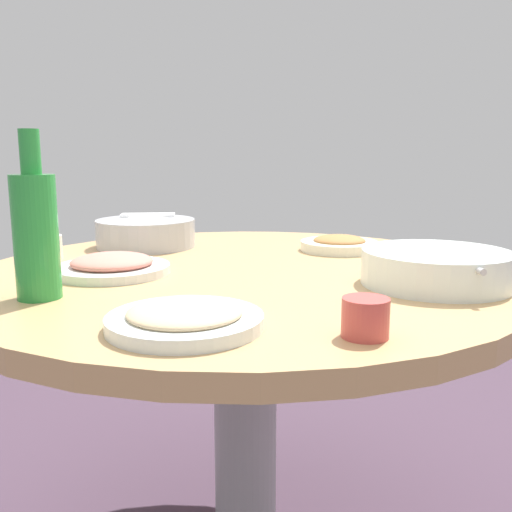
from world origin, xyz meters
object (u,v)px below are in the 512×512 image
(soup_bowl, at_px, (436,269))
(dish_noodles, at_px, (185,317))
(rice_bowl, at_px, (146,232))
(tea_cup_far, at_px, (46,248))
(green_bottle, at_px, (36,232))
(dish_tofu_braise, at_px, (339,244))
(dish_shrimp, at_px, (112,266))
(round_dining_table, at_px, (245,328))
(tea_cup_near, at_px, (365,318))

(soup_bowl, height_order, dish_noodles, soup_bowl)
(rice_bowl, bearing_deg, tea_cup_far, -72.97)
(soup_bowl, relative_size, green_bottle, 1.05)
(rice_bowl, height_order, dish_noodles, rice_bowl)
(rice_bowl, bearing_deg, soup_bowl, 29.92)
(dish_tofu_braise, distance_m, green_bottle, 0.79)
(dish_shrimp, height_order, dish_noodles, dish_shrimp)
(rice_bowl, relative_size, dish_shrimp, 1.09)
(dish_tofu_braise, bearing_deg, rice_bowl, -121.99)
(round_dining_table, distance_m, tea_cup_far, 0.52)
(rice_bowl, xyz_separation_m, green_bottle, (0.46, -0.31, 0.08))
(rice_bowl, height_order, dish_shrimp, rice_bowl)
(round_dining_table, distance_m, dish_shrimp, 0.32)
(round_dining_table, bearing_deg, tea_cup_near, -4.66)
(round_dining_table, relative_size, tea_cup_far, 15.42)
(round_dining_table, distance_m, rice_bowl, 0.44)
(green_bottle, bearing_deg, round_dining_table, 99.92)
(dish_tofu_braise, bearing_deg, soup_bowl, -6.85)
(tea_cup_far, bearing_deg, rice_bowl, 107.03)
(round_dining_table, xyz_separation_m, dish_shrimp, (-0.08, -0.28, 0.15))
(soup_bowl, height_order, dish_shrimp, soup_bowl)
(rice_bowl, xyz_separation_m, dish_shrimp, (0.31, -0.15, -0.02))
(round_dining_table, relative_size, rice_bowl, 4.51)
(rice_bowl, relative_size, dish_noodles, 1.14)
(dish_shrimp, distance_m, tea_cup_far, 0.26)
(green_bottle, bearing_deg, dish_tofu_braise, 103.84)
(soup_bowl, height_order, dish_tofu_braise, soup_bowl)
(tea_cup_near, relative_size, tea_cup_far, 0.86)
(dish_shrimp, bearing_deg, tea_cup_far, -154.18)
(round_dining_table, bearing_deg, tea_cup_far, -128.30)
(dish_noodles, bearing_deg, tea_cup_far, -168.67)
(rice_bowl, relative_size, tea_cup_far, 3.42)
(dish_shrimp, bearing_deg, rice_bowl, 153.66)
(round_dining_table, relative_size, tea_cup_near, 17.96)
(dish_shrimp, bearing_deg, tea_cup_near, 22.27)
(round_dining_table, xyz_separation_m, dish_noodles, (0.35, -0.26, 0.15))
(tea_cup_near, bearing_deg, soup_bowl, 122.59)
(round_dining_table, xyz_separation_m, soup_bowl, (0.30, 0.27, 0.17))
(dish_tofu_braise, height_order, dish_shrimp, dish_shrimp)
(dish_shrimp, bearing_deg, dish_noodles, 2.71)
(tea_cup_far, bearing_deg, round_dining_table, 51.70)
(green_bottle, xyz_separation_m, tea_cup_near, (0.42, 0.39, -0.09))
(soup_bowl, bearing_deg, tea_cup_far, -132.43)
(round_dining_table, bearing_deg, soup_bowl, 42.53)
(round_dining_table, height_order, dish_shrimp, dish_shrimp)
(tea_cup_near, height_order, tea_cup_far, tea_cup_far)
(dish_shrimp, height_order, green_bottle, green_bottle)
(round_dining_table, bearing_deg, rice_bowl, -162.64)
(tea_cup_near, distance_m, tea_cup_far, 0.88)
(dish_shrimp, distance_m, tea_cup_near, 0.62)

